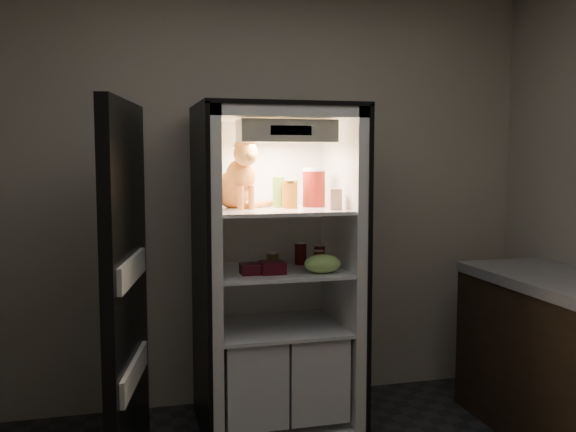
# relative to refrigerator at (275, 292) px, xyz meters

# --- Properties ---
(room_shell) EXTENTS (3.60, 3.60, 3.60)m
(room_shell) POSITION_rel_refrigerator_xyz_m (0.00, -1.38, 0.83)
(room_shell) COLOR white
(room_shell) RESTS_ON floor
(refrigerator) EXTENTS (0.90, 0.72, 1.88)m
(refrigerator) POSITION_rel_refrigerator_xyz_m (0.00, 0.00, 0.00)
(refrigerator) COLOR white
(refrigerator) RESTS_ON floor
(fridge_door) EXTENTS (0.23, 0.87, 1.85)m
(fridge_door) POSITION_rel_refrigerator_xyz_m (-0.85, -0.44, 0.12)
(fridge_door) COLOR black
(fridge_door) RESTS_ON floor
(tabby_cat) EXTENTS (0.37, 0.41, 0.41)m
(tabby_cat) POSITION_rel_refrigerator_xyz_m (-0.22, 0.01, 0.65)
(tabby_cat) COLOR #BB5118
(tabby_cat) RESTS_ON refrigerator
(parmesan_shaker) EXTENTS (0.07, 0.07, 0.18)m
(parmesan_shaker) POSITION_rel_refrigerator_xyz_m (0.02, 0.01, 0.59)
(parmesan_shaker) COLOR #268E2F
(parmesan_shaker) RESTS_ON refrigerator
(mayo_tub) EXTENTS (0.10, 0.10, 0.14)m
(mayo_tub) POSITION_rel_refrigerator_xyz_m (0.06, 0.09, 0.57)
(mayo_tub) COLOR white
(mayo_tub) RESTS_ON refrigerator
(salsa_jar) EXTENTS (0.09, 0.09, 0.16)m
(salsa_jar) POSITION_rel_refrigerator_xyz_m (0.07, -0.07, 0.58)
(salsa_jar) COLOR maroon
(salsa_jar) RESTS_ON refrigerator
(pepper_jar) EXTENTS (0.13, 0.13, 0.23)m
(pepper_jar) POSITION_rel_refrigerator_xyz_m (0.23, -0.01, 0.61)
(pepper_jar) COLOR maroon
(pepper_jar) RESTS_ON refrigerator
(cream_carton) EXTENTS (0.07, 0.07, 0.11)m
(cream_carton) POSITION_rel_refrigerator_xyz_m (0.29, -0.21, 0.56)
(cream_carton) COLOR white
(cream_carton) RESTS_ON refrigerator
(soda_can_a) EXTENTS (0.07, 0.07, 0.13)m
(soda_can_a) POSITION_rel_refrigerator_xyz_m (0.17, 0.06, 0.21)
(soda_can_a) COLOR black
(soda_can_a) RESTS_ON refrigerator
(soda_can_b) EXTENTS (0.07, 0.07, 0.12)m
(soda_can_b) POSITION_rel_refrigerator_xyz_m (0.27, -0.00, 0.21)
(soda_can_b) COLOR black
(soda_can_b) RESTS_ON refrigerator
(soda_can_c) EXTENTS (0.06, 0.06, 0.11)m
(soda_can_c) POSITION_rel_refrigerator_xyz_m (0.22, -0.15, 0.20)
(soda_can_c) COLOR black
(soda_can_c) RESTS_ON refrigerator
(condiment_jar) EXTENTS (0.07, 0.07, 0.10)m
(condiment_jar) POSITION_rel_refrigerator_xyz_m (-0.02, -0.03, 0.20)
(condiment_jar) COLOR #564018
(condiment_jar) RESTS_ON refrigerator
(grape_bag) EXTENTS (0.21, 0.15, 0.10)m
(grape_bag) POSITION_rel_refrigerator_xyz_m (0.21, -0.24, 0.20)
(grape_bag) COLOR #89CA5E
(grape_bag) RESTS_ON refrigerator
(berry_box_left) EXTENTS (0.11, 0.11, 0.06)m
(berry_box_left) POSITION_rel_refrigerator_xyz_m (-0.18, -0.18, 0.18)
(berry_box_left) COLOR #4D0C16
(berry_box_left) RESTS_ON refrigerator
(berry_box_right) EXTENTS (0.13, 0.13, 0.07)m
(berry_box_right) POSITION_rel_refrigerator_xyz_m (-0.06, -0.19, 0.18)
(berry_box_right) COLOR #4D0C16
(berry_box_right) RESTS_ON refrigerator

